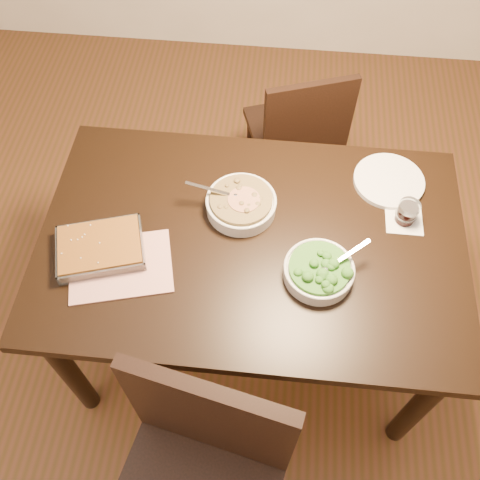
# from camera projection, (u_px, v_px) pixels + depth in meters

# --- Properties ---
(ground) EXTENTS (4.00, 4.00, 0.00)m
(ground) POSITION_uv_depth(u_px,v_px,m) (249.00, 332.00, 2.38)
(ground) COLOR #483014
(ground) RESTS_ON ground
(table) EXTENTS (1.40, 0.90, 0.75)m
(table) POSITION_uv_depth(u_px,v_px,m) (252.00, 254.00, 1.83)
(table) COLOR black
(table) RESTS_ON ground
(magazine_a) EXTENTS (0.37, 0.31, 0.01)m
(magazine_a) POSITION_uv_depth(u_px,v_px,m) (121.00, 266.00, 1.69)
(magazine_a) COLOR #B23633
(magazine_a) RESTS_ON table
(coaster) EXTENTS (0.12, 0.12, 0.00)m
(coaster) POSITION_uv_depth(u_px,v_px,m) (404.00, 220.00, 1.79)
(coaster) COLOR white
(coaster) RESTS_ON table
(stew_bowl) EXTENTS (0.27, 0.24, 0.09)m
(stew_bowl) POSITION_uv_depth(u_px,v_px,m) (241.00, 203.00, 1.79)
(stew_bowl) COLOR silver
(stew_bowl) RESTS_ON table
(broccoli_bowl) EXTENTS (0.23, 0.22, 0.09)m
(broccoli_bowl) POSITION_uv_depth(u_px,v_px,m) (319.00, 271.00, 1.65)
(broccoli_bowl) COLOR silver
(broccoli_bowl) RESTS_ON table
(baking_dish) EXTENTS (0.32, 0.27, 0.05)m
(baking_dish) POSITION_uv_depth(u_px,v_px,m) (100.00, 248.00, 1.70)
(baking_dish) COLOR silver
(baking_dish) RESTS_ON table
(wine_tumbler) EXTENTS (0.07, 0.07, 0.08)m
(wine_tumbler) POSITION_uv_depth(u_px,v_px,m) (407.00, 212.00, 1.75)
(wine_tumbler) COLOR black
(wine_tumbler) RESTS_ON coaster
(dinner_plate) EXTENTS (0.25, 0.25, 0.02)m
(dinner_plate) POSITION_uv_depth(u_px,v_px,m) (389.00, 181.00, 1.87)
(dinner_plate) COLOR silver
(dinner_plate) RESTS_ON table
(chair_near) EXTENTS (0.55, 0.55, 1.00)m
(chair_near) POSITION_uv_depth(u_px,v_px,m) (199.00, 478.00, 1.53)
(chair_near) COLOR black
(chair_near) RESTS_ON ground
(chair_far) EXTENTS (0.49, 0.49, 0.82)m
(chair_far) POSITION_uv_depth(u_px,v_px,m) (298.00, 132.00, 2.42)
(chair_far) COLOR black
(chair_far) RESTS_ON ground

